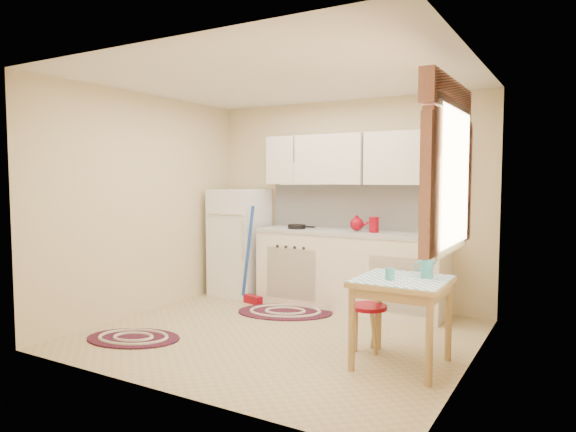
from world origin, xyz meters
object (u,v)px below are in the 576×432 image
Objects in this scene: table at (401,323)px; stool at (368,328)px; fridge at (240,242)px; base_cabinets at (349,271)px.

stool is (-0.36, 0.19, -0.15)m from table.
fridge is 3.33× the size of stool.
table reaches higher than stool.
base_cabinets reaches higher than stool.
fridge reaches higher than table.
fridge is 2.69m from stool.
base_cabinets is at bearing 119.66° from stool.
fridge reaches higher than base_cabinets.
base_cabinets is at bearing 1.84° from fridge.
fridge is 0.62× the size of base_cabinets.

